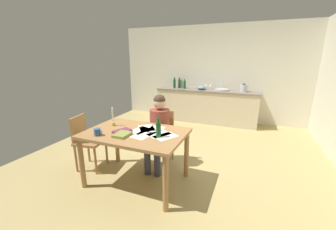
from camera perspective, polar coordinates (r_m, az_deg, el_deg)
The scene contains 27 objects.
ground_plane at distance 3.98m, azimuth 3.08°, elevation -10.95°, with size 5.20×5.20×0.04m, color tan.
wall_back at distance 6.09m, azimuth 11.55°, elevation 11.04°, with size 5.20×0.12×2.60m, color beige.
kitchen_counter at distance 5.87m, azimuth 10.42°, elevation 2.54°, with size 2.73×0.64×0.90m.
dining_table at distance 2.93m, azimuth -8.91°, elevation -6.56°, with size 1.36×0.92×0.77m.
chair_at_table at distance 3.53m, azimuth -1.81°, elevation -5.28°, with size 0.44×0.44×0.89m.
person_seated at distance 3.34m, azimuth -2.64°, elevation -3.28°, with size 0.36×0.61×1.19m.
chair_side_empty at distance 3.58m, azimuth -21.41°, elevation -6.27°, with size 0.46×0.46×0.87m.
coffee_mug at distance 2.87m, azimuth -18.78°, elevation -4.45°, with size 0.12×0.09×0.09m.
candlestick at distance 3.19m, azimuth -14.84°, elevation -1.48°, with size 0.06×0.06×0.28m.
book_magazine at distance 2.91m, azimuth -12.46°, elevation -4.35°, with size 0.15×0.23×0.03m, color brown.
book_cookery at distance 2.78m, azimuth -12.45°, elevation -5.25°, with size 0.18×0.23×0.03m, color olive.
paper_letter at distance 3.03m, azimuth -5.87°, elevation -3.55°, with size 0.21×0.30×0.00m, color white.
paper_bill at distance 2.78m, azimuth -2.53°, elevation -5.22°, with size 0.21×0.30×0.00m, color white.
paper_envelope at distance 2.94m, azimuth -7.58°, elevation -4.17°, with size 0.21×0.30×0.00m, color white.
paper_receipt at distance 2.70m, azimuth -0.71°, elevation -5.86°, with size 0.21×0.30×0.00m, color white.
paper_notice at distance 2.96m, azimuth -3.52°, elevation -3.95°, with size 0.21×0.30×0.00m, color white.
paper_flyer at distance 2.76m, azimuth -6.97°, elevation -5.48°, with size 0.21×0.30×0.00m, color white.
wine_bottle_on_table at distance 2.65m, azimuth -2.64°, elevation -3.90°, with size 0.07×0.07×0.25m.
sink_unit at distance 5.72m, azimuth 14.63°, elevation 6.76°, with size 0.36×0.36×0.24m.
bottle_oil at distance 6.01m, azimuth 1.78°, elevation 8.68°, with size 0.07×0.07×0.30m.
bottle_vinegar at distance 6.03m, azimuth 3.15°, elevation 8.67°, with size 0.07×0.07×0.30m.
bottle_wine_red at distance 6.05m, azimuth 3.88°, elevation 8.58°, with size 0.07×0.07×0.27m.
bottle_sauce at distance 5.91m, azimuth 4.58°, elevation 8.36°, with size 0.06×0.06×0.26m.
mixing_bowl at distance 5.75m, azimuth 9.24°, elevation 7.45°, with size 0.25×0.25×0.11m, color #668C99.
stovetop_kettle at distance 5.66m, azimuth 20.10°, elevation 7.00°, with size 0.18×0.18×0.22m.
wine_glass_near_sink at distance 5.91m, azimuth 11.51°, elevation 8.06°, with size 0.07×0.07×0.15m.
wine_glass_by_kettle at distance 5.93m, azimuth 10.49°, elevation 8.14°, with size 0.07×0.07×0.15m.
Camera 1 is at (1.15, -3.36, 1.76)m, focal length 22.21 mm.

